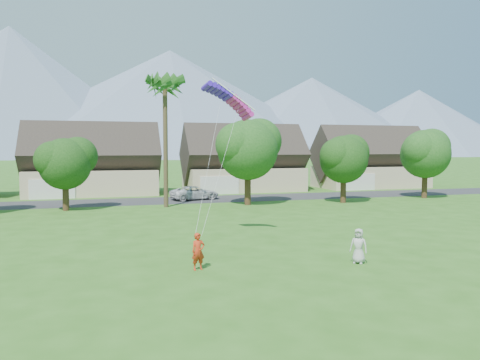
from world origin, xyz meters
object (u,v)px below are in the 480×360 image
object	(u,v)px
kite_flyer	(198,251)
parafoil_kite	(230,98)
watcher	(359,246)
parked_car	(195,193)

from	to	relation	value
kite_flyer	parafoil_kite	distance (m)	10.49
watcher	kite_flyer	bearing A→B (deg)	-144.01
kite_flyer	parked_car	distance (m)	29.43
kite_flyer	parked_car	bearing A→B (deg)	70.37
parked_car	kite_flyer	bearing A→B (deg)	155.87
kite_flyer	parked_car	xyz separation A→B (m)	(5.26, 28.96, -0.13)
parked_car	watcher	bearing A→B (deg)	171.04
kite_flyer	parked_car	size ratio (longest dim) A/B	0.33
parked_car	parafoil_kite	size ratio (longest dim) A/B	1.55
kite_flyer	parafoil_kite	size ratio (longest dim) A/B	0.51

